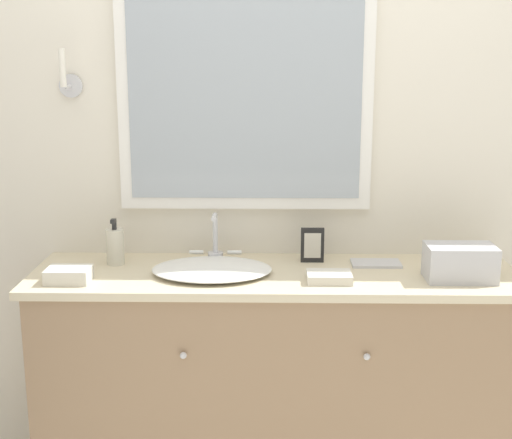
# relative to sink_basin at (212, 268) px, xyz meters

# --- Properties ---
(wall_back) EXTENTS (8.00, 0.18, 2.55)m
(wall_back) POSITION_rel_sink_basin_xyz_m (0.23, 0.30, 0.35)
(wall_back) COLOR silver
(wall_back) RESTS_ON ground_plane
(vanity_counter) EXTENTS (1.81, 0.51, 0.92)m
(vanity_counter) POSITION_rel_sink_basin_xyz_m (0.23, 0.02, -0.48)
(vanity_counter) COLOR #937556
(vanity_counter) RESTS_ON ground_plane
(sink_basin) EXTENTS (0.44, 0.38, 0.19)m
(sink_basin) POSITION_rel_sink_basin_xyz_m (0.00, 0.00, 0.00)
(sink_basin) COLOR white
(sink_basin) RESTS_ON vanity_counter
(soap_bottle) EXTENTS (0.07, 0.07, 0.18)m
(soap_bottle) POSITION_rel_sink_basin_xyz_m (-0.38, 0.11, 0.05)
(soap_bottle) COLOR beige
(soap_bottle) RESTS_ON vanity_counter
(appliance_box) EXTENTS (0.24, 0.15, 0.13)m
(appliance_box) POSITION_rel_sink_basin_xyz_m (0.89, -0.07, 0.04)
(appliance_box) COLOR #BCBCC1
(appliance_box) RESTS_ON vanity_counter
(picture_frame) EXTENTS (0.09, 0.01, 0.14)m
(picture_frame) POSITION_rel_sink_basin_xyz_m (0.38, 0.15, 0.05)
(picture_frame) COLOR black
(picture_frame) RESTS_ON vanity_counter
(hand_towel_near_sink) EXTENTS (0.16, 0.11, 0.03)m
(hand_towel_near_sink) POSITION_rel_sink_basin_xyz_m (0.42, -0.09, -0.00)
(hand_towel_near_sink) COLOR silver
(hand_towel_near_sink) RESTS_ON vanity_counter
(hand_towel_far_corner) EXTENTS (0.15, 0.11, 0.05)m
(hand_towel_far_corner) POSITION_rel_sink_basin_xyz_m (-0.50, -0.11, 0.01)
(hand_towel_far_corner) COLOR silver
(hand_towel_far_corner) RESTS_ON vanity_counter
(metal_tray) EXTENTS (0.19, 0.11, 0.01)m
(metal_tray) POSITION_rel_sink_basin_xyz_m (0.62, 0.12, -0.01)
(metal_tray) COLOR silver
(metal_tray) RESTS_ON vanity_counter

